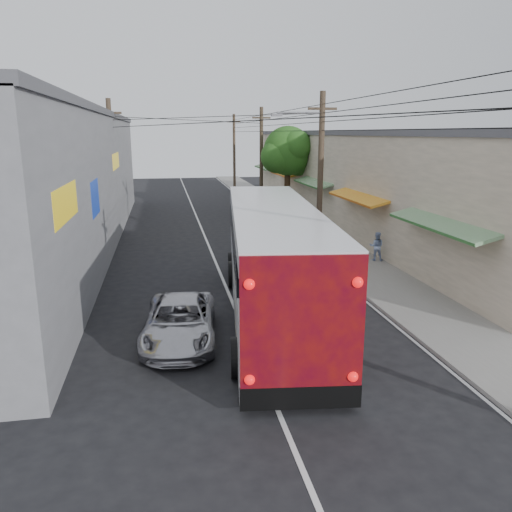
# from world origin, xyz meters

# --- Properties ---
(ground) EXTENTS (120.00, 120.00, 0.00)m
(ground) POSITION_xyz_m (0.00, 0.00, 0.00)
(ground) COLOR black
(ground) RESTS_ON ground
(sidewalk) EXTENTS (3.00, 80.00, 0.12)m
(sidewalk) POSITION_xyz_m (6.50, 20.00, 0.06)
(sidewalk) COLOR slate
(sidewalk) RESTS_ON ground
(building_right) EXTENTS (7.09, 40.00, 6.25)m
(building_right) POSITION_xyz_m (10.99, 22.00, 3.15)
(building_right) COLOR beige
(building_right) RESTS_ON ground
(building_left) EXTENTS (7.20, 36.00, 7.25)m
(building_left) POSITION_xyz_m (-8.50, 18.00, 3.65)
(building_left) COLOR gray
(building_left) RESTS_ON ground
(utility_poles) EXTENTS (11.80, 45.28, 8.00)m
(utility_poles) POSITION_xyz_m (3.13, 20.33, 4.13)
(utility_poles) COLOR #473828
(utility_poles) RESTS_ON ground
(street_tree) EXTENTS (4.40, 4.00, 6.60)m
(street_tree) POSITION_xyz_m (6.87, 26.02, 4.67)
(street_tree) COLOR #3F2B19
(street_tree) RESTS_ON ground
(coach_bus) EXTENTS (4.22, 13.19, 3.74)m
(coach_bus) POSITION_xyz_m (1.21, 5.51, 1.94)
(coach_bus) COLOR silver
(coach_bus) RESTS_ON ground
(jeepney) EXTENTS (2.51, 4.70, 1.26)m
(jeepney) POSITION_xyz_m (-2.02, 3.68, 0.63)
(jeepney) COLOR #BAB9C1
(jeepney) RESTS_ON ground
(parked_suv) EXTENTS (2.22, 5.44, 1.58)m
(parked_suv) POSITION_xyz_m (3.80, 16.79, 0.79)
(parked_suv) COLOR #9A99A0
(parked_suv) RESTS_ON ground
(parked_car_mid) EXTENTS (1.62, 3.92, 1.33)m
(parked_car_mid) POSITION_xyz_m (3.80, 21.38, 0.66)
(parked_car_mid) COLOR #242429
(parked_car_mid) RESTS_ON ground
(parked_car_far) EXTENTS (2.25, 4.89, 1.56)m
(parked_car_far) POSITION_xyz_m (4.60, 28.15, 0.78)
(parked_car_far) COLOR black
(parked_car_far) RESTS_ON ground
(pedestrian_near) EXTENTS (0.64, 0.53, 1.51)m
(pedestrian_near) POSITION_xyz_m (5.40, 10.36, 0.87)
(pedestrian_near) COLOR #BF6592
(pedestrian_near) RESTS_ON sidewalk
(pedestrian_far) EXTENTS (0.83, 0.76, 1.39)m
(pedestrian_far) POSITION_xyz_m (7.60, 11.38, 0.81)
(pedestrian_far) COLOR #90A4D2
(pedestrian_far) RESTS_ON sidewalk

